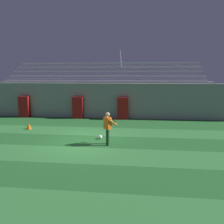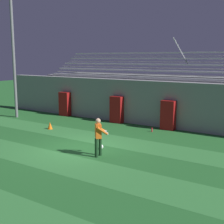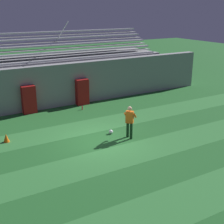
{
  "view_description": "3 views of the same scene",
  "coord_description": "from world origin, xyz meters",
  "views": [
    {
      "loc": [
        2.76,
        -10.99,
        3.55
      ],
      "look_at": [
        1.44,
        1.34,
        1.37
      ],
      "focal_mm": 35.0,
      "sensor_mm": 36.0,
      "label": 1
    },
    {
      "loc": [
        9.11,
        -10.87,
        4.19
      ],
      "look_at": [
        1.11,
        1.05,
        1.69
      ],
      "focal_mm": 50.0,
      "sensor_mm": 36.0,
      "label": 2
    },
    {
      "loc": [
        -6.64,
        -12.6,
        6.29
      ],
      "look_at": [
        0.53,
        -0.25,
        1.47
      ],
      "focal_mm": 50.0,
      "sensor_mm": 36.0,
      "label": 3
    }
  ],
  "objects": [
    {
      "name": "bleacher_stand",
      "position": [
        0.0,
        8.84,
        1.5
      ],
      "size": [
        18.0,
        4.05,
        5.43
      ],
      "color": "gray",
      "rests_on": "ground"
    },
    {
      "name": "soccer_ball",
      "position": [
        0.88,
        0.48,
        0.11
      ],
      "size": [
        0.22,
        0.22,
        0.22
      ],
      "primitive_type": "sphere",
      "color": "white",
      "rests_on": "ground"
    },
    {
      "name": "padding_pillar_gate_left",
      "position": [
        -1.81,
        5.95,
        0.87
      ],
      "size": [
        0.84,
        0.44,
        1.73
      ],
      "primitive_type": "cube",
      "color": "maroon",
      "rests_on": "ground"
    },
    {
      "name": "padding_pillar_far_left",
      "position": [
        -6.34,
        5.95,
        0.87
      ],
      "size": [
        0.84,
        0.44,
        1.73
      ],
      "primitive_type": "cube",
      "color": "maroon",
      "rests_on": "ground"
    },
    {
      "name": "ground_plane",
      "position": [
        0.0,
        0.0,
        0.0
      ],
      "size": [
        80.0,
        80.0,
        0.0
      ],
      "primitive_type": "plane",
      "color": "#236028"
    },
    {
      "name": "traffic_cone",
      "position": [
        -4.07,
        2.14,
        0.21
      ],
      "size": [
        0.3,
        0.3,
        0.42
      ],
      "primitive_type": "cone",
      "color": "orange",
      "rests_on": "ground"
    },
    {
      "name": "turf_stripe_mid",
      "position": [
        0.0,
        -1.99,
        0.0
      ],
      "size": [
        28.0,
        2.01,
        0.01
      ],
      "primitive_type": "cube",
      "color": "#337A38",
      "rests_on": "ground"
    },
    {
      "name": "water_bottle",
      "position": [
        1.3,
        4.9,
        0.12
      ],
      "size": [
        0.07,
        0.07,
        0.24
      ],
      "primitive_type": "cylinder",
      "color": "red",
      "rests_on": "ground"
    },
    {
      "name": "goalkeeper",
      "position": [
        1.43,
        -0.45,
        0.95
      ],
      "size": [
        0.74,
        0.74,
        1.67
      ],
      "color": "#143319",
      "rests_on": "ground"
    },
    {
      "name": "turf_stripe_far",
      "position": [
        0.0,
        2.02,
        0.0
      ],
      "size": [
        28.0,
        2.01,
        0.01
      ],
      "primitive_type": "cube",
      "color": "#337A38",
      "rests_on": "ground"
    },
    {
      "name": "back_wall",
      "position": [
        0.0,
        6.5,
        1.4
      ],
      "size": [
        24.0,
        0.6,
        2.8
      ],
      "primitive_type": "cube",
      "color": "gray",
      "rests_on": "ground"
    },
    {
      "name": "padding_pillar_gate_right",
      "position": [
        1.81,
        5.95,
        0.87
      ],
      "size": [
        0.84,
        0.44,
        1.73
      ],
      "primitive_type": "cube",
      "color": "maroon",
      "rests_on": "ground"
    },
    {
      "name": "floodlight_pole",
      "position": [
        -8.78,
        3.54,
        5.55
      ],
      "size": [
        0.9,
        0.36,
        8.9
      ],
      "color": "slate",
      "rests_on": "ground"
    }
  ]
}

